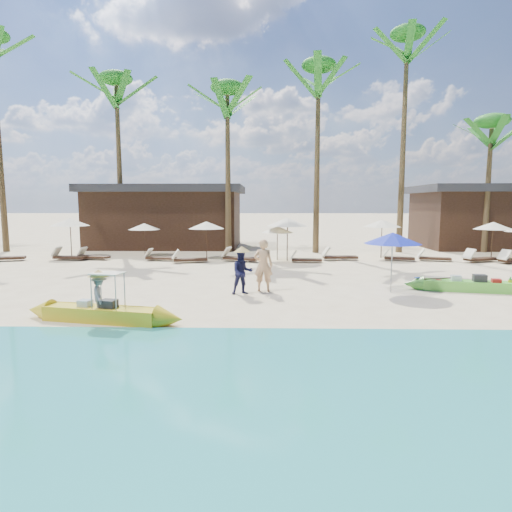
{
  "coord_description": "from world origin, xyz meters",
  "views": [
    {
      "loc": [
        -0.97,
        -12.73,
        3.07
      ],
      "look_at": [
        -1.32,
        2.0,
        1.25
      ],
      "focal_mm": 30.0,
      "sensor_mm": 36.0,
      "label": 1
    }
  ],
  "objects_px": {
    "tourist": "(263,265)",
    "blue_umbrella": "(393,238)",
    "green_canoe": "(467,285)",
    "yellow_canoe": "(102,313)"
  },
  "relations": [
    {
      "from": "green_canoe",
      "to": "tourist",
      "type": "height_order",
      "value": "tourist"
    },
    {
      "from": "tourist",
      "to": "blue_umbrella",
      "type": "distance_m",
      "value": 4.53
    },
    {
      "from": "green_canoe",
      "to": "yellow_canoe",
      "type": "xyz_separation_m",
      "value": [
        -11.36,
        -4.14,
        0.01
      ]
    },
    {
      "from": "tourist",
      "to": "green_canoe",
      "type": "bearing_deg",
      "value": -174.02
    },
    {
      "from": "blue_umbrella",
      "to": "yellow_canoe",
      "type": "bearing_deg",
      "value": -155.69
    },
    {
      "from": "tourist",
      "to": "blue_umbrella",
      "type": "height_order",
      "value": "blue_umbrella"
    },
    {
      "from": "yellow_canoe",
      "to": "tourist",
      "type": "height_order",
      "value": "tourist"
    },
    {
      "from": "green_canoe",
      "to": "blue_umbrella",
      "type": "relative_size",
      "value": 2.27
    },
    {
      "from": "green_canoe",
      "to": "blue_umbrella",
      "type": "height_order",
      "value": "blue_umbrella"
    },
    {
      "from": "yellow_canoe",
      "to": "blue_umbrella",
      "type": "xyz_separation_m",
      "value": [
        8.61,
        3.89,
        1.67
      ]
    }
  ]
}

